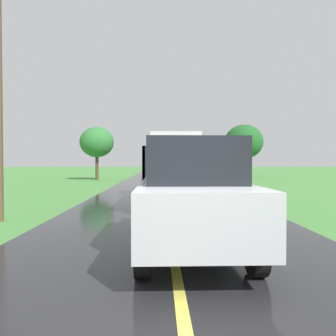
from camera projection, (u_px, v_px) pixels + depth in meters
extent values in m
plane|color=#47843D|center=(183.00, 325.00, 3.01)|extent=(200.00, 200.00, 0.00)
cube|color=#232326|center=(183.00, 321.00, 3.01)|extent=(6.40, 120.00, 0.08)
cube|color=#E0D64C|center=(183.00, 317.00, 3.01)|extent=(0.14, 108.00, 0.01)
cube|color=#2D2D30|center=(178.00, 187.00, 11.23)|extent=(0.90, 5.51, 0.24)
cube|color=brown|center=(178.00, 182.00, 11.22)|extent=(2.30, 5.80, 0.20)
cube|color=silver|center=(175.00, 155.00, 13.15)|extent=(2.10, 1.90, 1.90)
cube|color=black|center=(174.00, 149.00, 14.10)|extent=(1.78, 0.02, 0.76)
cube|color=#232328|center=(147.00, 165.00, 10.20)|extent=(0.08, 3.85, 1.10)
cube|color=#232328|center=(212.00, 165.00, 10.27)|extent=(0.08, 3.85, 1.10)
cube|color=#232328|center=(184.00, 166.00, 8.35)|extent=(2.30, 0.08, 1.10)
cube|color=#232328|center=(176.00, 165.00, 12.12)|extent=(2.30, 0.08, 1.10)
cylinder|color=black|center=(151.00, 186.00, 12.99)|extent=(0.28, 1.00, 1.00)
cylinder|color=black|center=(199.00, 186.00, 13.05)|extent=(0.28, 1.00, 1.00)
cylinder|color=black|center=(148.00, 195.00, 9.60)|extent=(0.28, 1.00, 1.00)
cylinder|color=black|center=(213.00, 195.00, 9.66)|extent=(0.28, 1.00, 1.00)
ellipsoid|color=#A2B524|center=(198.00, 156.00, 8.90)|extent=(0.57, 0.73, 0.37)
ellipsoid|color=#9AC033|center=(192.00, 156.00, 10.75)|extent=(0.53, 0.57, 0.38)
ellipsoid|color=#9DB429|center=(190.00, 156.00, 9.51)|extent=(0.43, 0.54, 0.47)
ellipsoid|color=#A4CA22|center=(191.00, 174.00, 11.77)|extent=(0.49, 0.60, 0.38)
ellipsoid|color=#9DBE28|center=(185.00, 176.00, 10.62)|extent=(0.48, 0.48, 0.41)
ellipsoid|color=#9EB41F|center=(194.00, 157.00, 11.76)|extent=(0.40, 0.39, 0.37)
ellipsoid|color=#8EB633|center=(189.00, 165.00, 11.48)|extent=(0.46, 0.55, 0.38)
ellipsoid|color=#9FB627|center=(193.00, 167.00, 9.86)|extent=(0.56, 0.70, 0.43)
ellipsoid|color=#93B52B|center=(158.00, 177.00, 10.10)|extent=(0.54, 0.57, 0.47)
ellipsoid|color=#99CB34|center=(172.00, 177.00, 9.70)|extent=(0.43, 0.43, 0.38)
cube|color=#2D2D30|center=(166.00, 173.00, 26.28)|extent=(0.90, 5.51, 0.24)
cube|color=brown|center=(166.00, 171.00, 26.27)|extent=(2.30, 5.80, 0.20)
cube|color=gold|center=(166.00, 159.00, 28.20)|extent=(2.10, 1.90, 1.90)
cube|color=black|center=(166.00, 155.00, 29.15)|extent=(1.78, 0.02, 0.76)
cube|color=maroon|center=(153.00, 163.00, 25.26)|extent=(0.08, 3.85, 1.10)
cube|color=maroon|center=(180.00, 163.00, 25.32)|extent=(0.08, 3.85, 1.10)
cube|color=maroon|center=(167.00, 163.00, 23.40)|extent=(2.30, 0.08, 1.10)
cube|color=maroon|center=(166.00, 163.00, 27.17)|extent=(2.30, 0.08, 1.10)
cylinder|color=black|center=(155.00, 173.00, 28.05)|extent=(0.28, 1.00, 1.00)
cylinder|color=black|center=(177.00, 173.00, 28.11)|extent=(0.28, 1.00, 1.00)
cylinder|color=black|center=(154.00, 175.00, 24.66)|extent=(0.28, 1.00, 1.00)
cylinder|color=black|center=(179.00, 175.00, 24.72)|extent=(0.28, 1.00, 1.00)
ellipsoid|color=#9BC722|center=(159.00, 160.00, 26.73)|extent=(0.43, 0.54, 0.40)
ellipsoid|color=#96C431|center=(160.00, 168.00, 25.43)|extent=(0.52, 0.57, 0.37)
ellipsoid|color=#8FC928|center=(165.00, 164.00, 26.74)|extent=(0.49, 0.56, 0.45)
ellipsoid|color=#93C023|center=(173.00, 167.00, 24.85)|extent=(0.52, 0.67, 0.50)
ellipsoid|color=#95BE29|center=(161.00, 168.00, 24.65)|extent=(0.51, 0.50, 0.38)
ellipsoid|color=#96B527|center=(177.00, 168.00, 24.62)|extent=(0.59, 0.71, 0.41)
ellipsoid|color=#9AC435|center=(167.00, 163.00, 24.91)|extent=(0.57, 0.58, 0.37)
ellipsoid|color=#98C928|center=(171.00, 167.00, 25.34)|extent=(0.44, 0.55, 0.45)
ellipsoid|color=#A1C330|center=(171.00, 160.00, 25.31)|extent=(0.51, 0.51, 0.36)
cylinder|color=#4C3823|center=(244.00, 168.00, 30.56)|extent=(0.28, 0.28, 2.13)
ellipsoid|color=#1E5623|center=(244.00, 142.00, 30.51)|extent=(3.86, 3.86, 3.47)
cylinder|color=#4C3823|center=(97.00, 168.00, 27.12)|extent=(0.28, 0.28, 2.21)
ellipsoid|color=#2D7033|center=(97.00, 142.00, 27.07)|extent=(3.02, 3.02, 2.72)
cube|color=#B7BABF|center=(190.00, 204.00, 5.32)|extent=(1.70, 4.10, 0.80)
cube|color=black|center=(191.00, 161.00, 5.11)|extent=(1.44, 2.05, 0.70)
cylinder|color=black|center=(149.00, 218.00, 6.58)|extent=(0.20, 0.64, 0.64)
cylinder|color=black|center=(219.00, 218.00, 6.63)|extent=(0.20, 0.64, 0.64)
cylinder|color=black|center=(143.00, 254.00, 4.04)|extent=(0.20, 0.64, 0.64)
cylinder|color=black|center=(256.00, 253.00, 4.09)|extent=(0.20, 0.64, 0.64)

